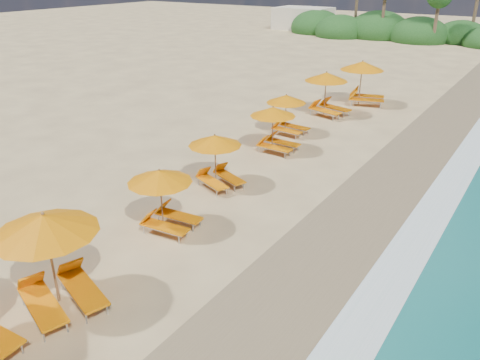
% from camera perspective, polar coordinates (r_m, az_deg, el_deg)
% --- Properties ---
extents(ground, '(160.00, 160.00, 0.00)m').
position_cam_1_polar(ground, '(16.26, 0.00, -3.86)').
color(ground, '#D5BA7D').
rests_on(ground, ground).
extents(wet_sand, '(4.00, 160.00, 0.01)m').
position_cam_1_polar(wet_sand, '(14.71, 13.19, -7.82)').
color(wet_sand, '#877050').
rests_on(wet_sand, ground).
extents(surf_foam, '(4.00, 160.00, 0.01)m').
position_cam_1_polar(surf_foam, '(14.21, 23.50, -10.53)').
color(surf_foam, white).
rests_on(surf_foam, ground).
extents(station_3, '(3.20, 3.13, 2.52)m').
position_cam_1_polar(station_3, '(12.16, -21.54, -8.53)').
color(station_3, olive).
rests_on(station_3, ground).
extents(station_4, '(2.37, 2.24, 2.05)m').
position_cam_1_polar(station_4, '(14.91, -8.96, -1.95)').
color(station_4, olive).
rests_on(station_4, ground).
extents(station_5, '(2.62, 2.58, 2.03)m').
position_cam_1_polar(station_5, '(17.78, -2.72, 2.69)').
color(station_5, olive).
rests_on(station_5, ground).
extents(station_6, '(2.23, 2.06, 2.08)m').
position_cam_1_polar(station_6, '(21.35, 4.30, 6.44)').
color(station_6, olive).
rests_on(station_6, ground).
extents(station_7, '(2.25, 2.10, 2.01)m').
position_cam_1_polar(station_7, '(23.76, 5.83, 8.13)').
color(station_7, olive).
rests_on(station_7, ground).
extents(station_8, '(3.00, 2.90, 2.43)m').
position_cam_1_polar(station_8, '(27.23, 10.52, 10.45)').
color(station_8, olive).
rests_on(station_8, ground).
extents(station_9, '(3.35, 3.27, 2.64)m').
position_cam_1_polar(station_9, '(29.98, 14.69, 11.54)').
color(station_9, olive).
rests_on(station_9, ground).
extents(treeline, '(25.80, 8.80, 9.74)m').
position_cam_1_polar(treeline, '(60.53, 17.12, 16.87)').
color(treeline, '#163D14').
rests_on(treeline, ground).
extents(beach_building, '(7.00, 5.00, 2.80)m').
position_cam_1_polar(beach_building, '(67.30, 7.58, 18.65)').
color(beach_building, beige).
rests_on(beach_building, ground).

